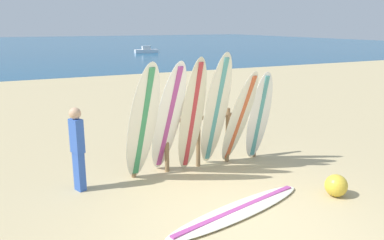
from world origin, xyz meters
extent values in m
plane|color=tan|center=(0.00, 0.00, 0.00)|extent=(120.00, 120.00, 0.00)
cube|color=navy|center=(0.00, 58.00, 0.00)|extent=(120.00, 80.00, 0.01)
cylinder|color=olive|center=(-0.93, 2.55, 0.59)|extent=(0.09, 0.09, 1.19)
cylinder|color=olive|center=(-0.22, 2.55, 0.59)|extent=(0.09, 0.09, 1.19)
cylinder|color=olive|center=(0.48, 2.55, 0.59)|extent=(0.09, 0.09, 1.19)
cylinder|color=olive|center=(1.18, 2.55, 0.59)|extent=(0.09, 0.09, 1.19)
cylinder|color=olive|center=(1.89, 2.55, 0.59)|extent=(0.09, 0.09, 1.19)
cylinder|color=olive|center=(0.48, 2.55, 1.04)|extent=(2.91, 0.08, 0.08)
ellipsoid|color=white|center=(-0.85, 2.13, 1.16)|extent=(0.70, 1.02, 2.33)
cube|color=#388C59|center=(-0.85, 2.13, 1.16)|extent=(0.23, 0.89, 2.15)
ellipsoid|color=white|center=(-0.29, 2.28, 1.16)|extent=(0.62, 1.17, 2.32)
cube|color=#A53F8C|center=(-0.29, 2.28, 1.16)|extent=(0.18, 1.06, 2.14)
ellipsoid|color=beige|center=(0.19, 2.24, 1.18)|extent=(0.58, 0.76, 2.35)
cube|color=#B73338|center=(0.19, 2.24, 1.18)|extent=(0.16, 0.67, 2.17)
ellipsoid|color=silver|center=(0.71, 2.24, 1.22)|extent=(0.57, 1.04, 2.44)
cube|color=teal|center=(0.71, 2.24, 1.22)|extent=(0.16, 0.94, 2.25)
ellipsoid|color=silver|center=(1.25, 2.21, 1.02)|extent=(0.69, 0.98, 2.05)
cube|color=#CC5933|center=(1.25, 2.21, 1.02)|extent=(0.25, 0.84, 1.89)
ellipsoid|color=white|center=(1.76, 2.24, 1.00)|extent=(0.54, 0.67, 2.00)
cube|color=teal|center=(1.76, 2.24, 1.00)|extent=(0.14, 0.60, 1.84)
ellipsoid|color=silver|center=(0.13, 0.42, 0.04)|extent=(2.91, 1.20, 0.07)
cube|color=#A53F8C|center=(0.13, 0.42, 0.04)|extent=(2.58, 0.74, 0.08)
cube|color=#3359B2|center=(-1.97, 2.38, 0.36)|extent=(0.20, 0.24, 0.71)
cube|color=#3359B2|center=(-1.97, 2.38, 1.01)|extent=(0.24, 0.28, 0.60)
sphere|color=tan|center=(-1.97, 2.38, 1.42)|extent=(0.21, 0.21, 0.21)
cube|color=silver|center=(10.34, 34.54, 0.18)|extent=(2.46, 0.83, 0.35)
cube|color=silver|center=(10.34, 34.54, 0.54)|extent=(0.90, 0.54, 0.36)
sphere|color=gold|center=(1.99, 0.21, 0.19)|extent=(0.39, 0.39, 0.39)
camera|label=1|loc=(-2.93, -4.29, 2.90)|focal=36.00mm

